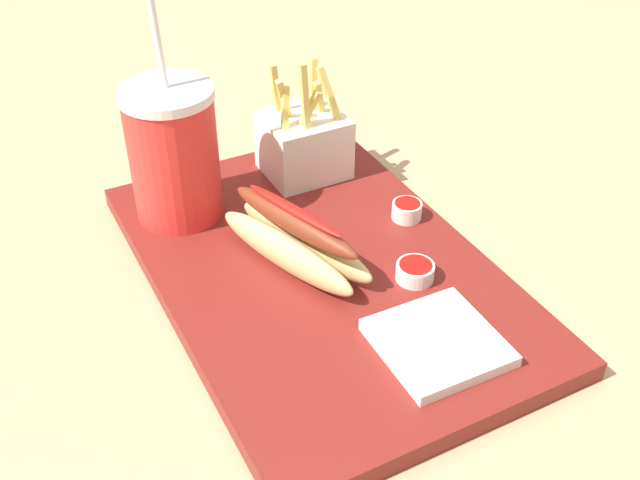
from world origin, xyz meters
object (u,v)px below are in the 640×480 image
Objects in this scene: ketchup_cup_1 at (407,210)px; napkin_stack at (438,343)px; hot_dog_1 at (295,240)px; soda_cup at (174,153)px; ketchup_cup_2 at (415,271)px; fries_basket at (304,143)px.

napkin_stack is at bearing 155.13° from ketchup_cup_1.
soda_cup is at bearing 27.84° from hot_dog_1.
soda_cup reaches higher than ketchup_cup_2.
napkin_stack is (-0.18, 0.08, -0.00)m from ketchup_cup_1.
napkin_stack is (-0.09, 0.03, -0.00)m from ketchup_cup_2.
ketchup_cup_2 is at bearing 151.67° from ketchup_cup_1.
soda_cup is 0.28m from ketchup_cup_2.
napkin_stack is (-0.31, 0.03, -0.03)m from fries_basket.
ketchup_cup_2 is (-0.09, 0.05, -0.00)m from ketchup_cup_1.
soda_cup is 0.16m from hot_dog_1.
soda_cup is 7.81× the size of ketchup_cup_1.
ketchup_cup_1 is at bearing -28.33° from ketchup_cup_2.
ketchup_cup_1 reaches higher than napkin_stack.
fries_basket is 0.17m from hot_dog_1.
hot_dog_1 is at bearing -152.16° from soda_cup.
soda_cup is at bearing 37.11° from ketchup_cup_2.
ketchup_cup_1 is at bearing -120.39° from soda_cup.
ketchup_cup_2 is 0.36× the size of napkin_stack.
soda_cup is 0.25m from ketchup_cup_1.
fries_basket is at bearing 1.57° from ketchup_cup_2.
soda_cup is 2.45× the size of napkin_stack.
soda_cup is at bearing 59.61° from ketchup_cup_1.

